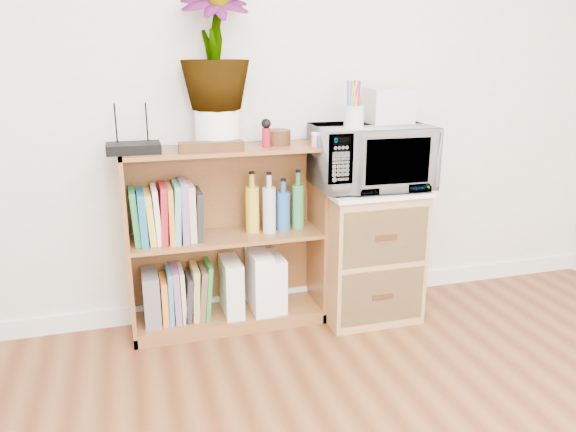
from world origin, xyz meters
name	(u,v)px	position (x,y,z in m)	size (l,w,h in m)	color
skirting_board	(285,296)	(0.00, 2.24, 0.05)	(4.00, 0.02, 0.10)	white
bookshelf	(227,240)	(-0.35, 2.10, 0.47)	(1.00, 0.30, 0.95)	brown
wicker_unit	(366,253)	(0.40, 2.02, 0.35)	(0.50, 0.45, 0.70)	#9E7542
microwave	(371,157)	(0.40, 2.02, 0.88)	(0.58, 0.40, 0.32)	silver
pen_cup	(354,117)	(0.27, 1.95, 1.10)	(0.10, 0.10, 0.11)	silver
small_appliance	(388,106)	(0.52, 2.09, 1.13)	(0.22, 0.19, 0.18)	silver
router	(133,148)	(-0.78, 2.08, 0.97)	(0.25, 0.17, 0.04)	black
white_bowl	(191,147)	(-0.51, 2.07, 0.97)	(0.13, 0.13, 0.03)	white
plant_pot	(217,129)	(-0.37, 2.12, 1.04)	(0.22, 0.22, 0.18)	white
potted_plant	(214,47)	(-0.37, 2.12, 1.42)	(0.33, 0.33, 0.58)	#33702D
trinket_box	(211,147)	(-0.43, 2.00, 0.97)	(0.30, 0.08, 0.05)	#371D0F
kokeshi_doll	(266,138)	(-0.14, 2.06, 1.00)	(0.04, 0.04, 0.09)	maroon
wooden_bowl	(278,137)	(-0.07, 2.11, 0.99)	(0.13, 0.13, 0.08)	#3C1C10
paint_jars	(321,141)	(0.12, 2.01, 0.98)	(0.11, 0.04, 0.06)	#CE7281
file_box	(151,297)	(-0.75, 2.10, 0.20)	(0.08, 0.21, 0.27)	slate
magazine_holder_left	(231,286)	(-0.34, 2.09, 0.22)	(0.09, 0.24, 0.29)	silver
magazine_holder_mid	(260,280)	(-0.18, 2.09, 0.23)	(0.10, 0.26, 0.32)	white
magazine_holder_right	(273,281)	(-0.11, 2.09, 0.22)	(0.09, 0.24, 0.30)	white
cookbooks	(167,214)	(-0.64, 2.10, 0.64)	(0.34, 0.20, 0.31)	#228241
liquor_bottles	(290,201)	(-0.01, 2.10, 0.65)	(0.47, 0.07, 0.32)	gold
lower_books	(186,293)	(-0.57, 2.10, 0.20)	(0.26, 0.19, 0.29)	orange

